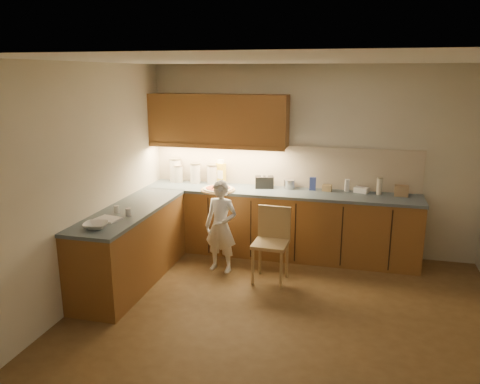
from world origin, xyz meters
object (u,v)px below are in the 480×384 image
at_px(wooden_chair, 272,238).
at_px(toaster, 264,182).
at_px(child, 221,226).
at_px(oil_jug, 221,173).
at_px(pizza_on_board, 218,189).

bearing_deg(wooden_chair, toaster, 109.89).
height_order(child, oil_jug, oil_jug).
bearing_deg(toaster, child, -128.72).
bearing_deg(wooden_chair, oil_jug, 136.06).
bearing_deg(wooden_chair, child, 175.08).
relative_size(wooden_chair, oil_jug, 2.51).
bearing_deg(oil_jug, toaster, -5.59).
bearing_deg(wooden_chair, pizza_on_board, 147.34).
bearing_deg(child, toaster, 75.40).
height_order(pizza_on_board, toaster, pizza_on_board).
height_order(pizza_on_board, wooden_chair, pizza_on_board).
height_order(wooden_chair, toaster, toaster).
distance_m(pizza_on_board, toaster, 0.66).
bearing_deg(toaster, wooden_chair, -86.88).
xyz_separation_m(child, oil_jug, (-0.27, 0.90, 0.49)).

